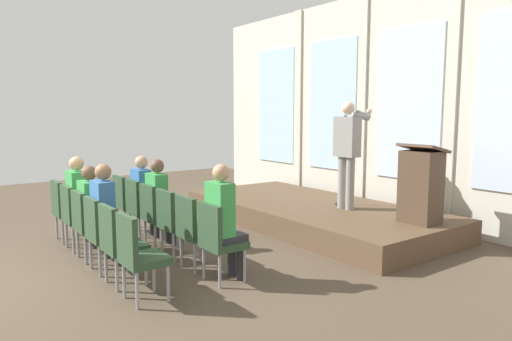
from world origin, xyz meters
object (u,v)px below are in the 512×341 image
at_px(mic_stand, 344,186).
at_px(chair_r1_c3, 102,230).
at_px(chair_r0_c1, 140,205).
at_px(chair_r1_c0, 65,207).
at_px(audience_r0_c1, 144,193).
at_px(chair_r0_c3, 173,219).
at_px(audience_r0_c5, 224,217).
at_px(chair_r1_c1, 75,213).
at_px(audience_r1_c3, 107,212).
at_px(chair_r1_c4, 118,240).
at_px(chair_r1_c5, 138,252).
at_px(lectern, 421,185).
at_px(speaker, 347,147).
at_px(chair_r0_c4, 194,227).
at_px(chair_r0_c5, 218,237).
at_px(chair_r1_c2, 87,221).
at_px(audience_r1_c1, 80,198).
at_px(chair_r0_c2, 155,212).
at_px(audience_r0_c2, 160,198).
at_px(chair_r0_c0, 126,200).
at_px(audience_r1_c2, 93,207).

distance_m(mic_stand, chair_r1_c3, 4.16).
relative_size(chair_r0_c1, chair_r1_c0, 1.00).
bearing_deg(audience_r0_c1, chair_r0_c3, -4.03).
distance_m(audience_r0_c5, chair_r1_c1, 2.56).
xyz_separation_m(audience_r1_c3, chair_r1_c4, (0.58, -0.08, -0.21)).
xyz_separation_m(mic_stand, chair_r1_c5, (1.03, -4.16, -0.18)).
distance_m(lectern, audience_r0_c1, 4.17).
xyz_separation_m(mic_stand, chair_r1_c0, (-1.88, -4.16, -0.18)).
height_order(mic_stand, chair_r1_c0, mic_stand).
distance_m(speaker, chair_r1_c4, 4.06).
height_order(chair_r0_c3, chair_r1_c3, same).
bearing_deg(chair_r0_c1, chair_r0_c4, 0.00).
relative_size(speaker, chair_r0_c5, 1.88).
distance_m(mic_stand, chair_r0_c3, 3.19).
xyz_separation_m(audience_r0_c5, chair_r1_c2, (-1.74, -1.05, -0.23)).
distance_m(lectern, chair_r0_c4, 3.33).
xyz_separation_m(audience_r0_c5, chair_r1_c0, (-2.91, -1.05, -0.23)).
bearing_deg(chair_r1_c1, chair_r1_c0, 180.00).
bearing_deg(chair_r1_c1, mic_stand, 72.68).
xyz_separation_m(audience_r0_c1, chair_r1_c5, (2.32, -1.05, -0.19)).
height_order(chair_r1_c0, chair_r1_c3, same).
height_order(audience_r1_c1, chair_r1_c5, audience_r1_c1).
distance_m(speaker, chair_r0_c2, 3.25).
height_order(chair_r1_c2, chair_r1_c5, same).
xyz_separation_m(mic_stand, chair_r0_c3, (-0.13, -3.18, -0.18)).
relative_size(lectern, audience_r0_c5, 0.83).
relative_size(lectern, chair_r1_c5, 1.23).
distance_m(chair_r0_c3, chair_r0_c5, 1.16).
distance_m(audience_r0_c2, audience_r1_c1, 1.14).
height_order(speaker, audience_r1_c1, speaker).
distance_m(chair_r0_c2, chair_r0_c3, 0.58).
relative_size(mic_stand, chair_r1_c4, 1.65).
xyz_separation_m(chair_r0_c4, chair_r0_c5, (0.58, 0.00, 0.00)).
height_order(lectern, audience_r1_c3, lectern).
height_order(lectern, audience_r0_c2, lectern).
bearing_deg(audience_r0_c2, chair_r0_c2, -90.00).
xyz_separation_m(audience_r0_c1, chair_r0_c2, (0.58, -0.08, -0.19)).
xyz_separation_m(chair_r0_c1, chair_r0_c3, (1.16, 0.00, 0.00)).
distance_m(chair_r0_c0, chair_r1_c2, 1.52).
xyz_separation_m(mic_stand, chair_r0_c5, (1.03, -3.18, -0.18)).
distance_m(chair_r0_c0, chair_r1_c4, 2.52).
bearing_deg(audience_r0_c1, audience_r1_c1, -90.00).
xyz_separation_m(chair_r0_c0, chair_r0_c5, (2.91, 0.00, 0.00)).
distance_m(audience_r0_c1, audience_r0_c5, 2.32).
bearing_deg(chair_r1_c1, chair_r1_c2, 0.00).
bearing_deg(lectern, audience_r0_c5, -100.12).
height_order(audience_r1_c2, audience_r1_c3, audience_r1_c3).
xyz_separation_m(chair_r1_c4, chair_r1_c5, (0.58, 0.00, 0.00)).
height_order(chair_r0_c5, chair_r1_c2, same).
xyz_separation_m(speaker, chair_r1_c4, (0.20, -3.96, -0.87)).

